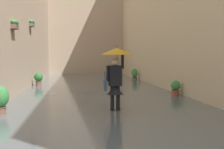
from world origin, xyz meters
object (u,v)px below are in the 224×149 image
Objects in this scene: potted_plant_mid_left at (175,88)px; potted_plant_far_right at (39,79)px; person_wading at (116,65)px; potted_plant_far_left at (135,74)px; potted_plant_mid_right at (0,99)px.

potted_plant_mid_left is 8.20m from potted_plant_far_right.
person_wading is 2.33× the size of potted_plant_far_left.
person_wading is at bearing -174.40° from potted_plant_mid_right.
person_wading reaches higher than potted_plant_far_left.
potted_plant_mid_left is at bearing -149.27° from potted_plant_mid_right.
potted_plant_mid_right is at bearing 5.60° from person_wading.
person_wading reaches higher than potted_plant_far_right.
person_wading reaches higher than potted_plant_mid_left.
potted_plant_mid_right reaches higher than potted_plant_far_left.
person_wading is 13.00m from potted_plant_far_left.
potted_plant_far_left reaches higher than potted_plant_far_right.
potted_plant_mid_left is at bearing 90.32° from potted_plant_far_left.
person_wading is 9.34m from potted_plant_far_right.
potted_plant_far_left is 7.42m from potted_plant_far_right.
potted_plant_mid_right is (3.36, 0.33, -0.95)m from person_wading.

